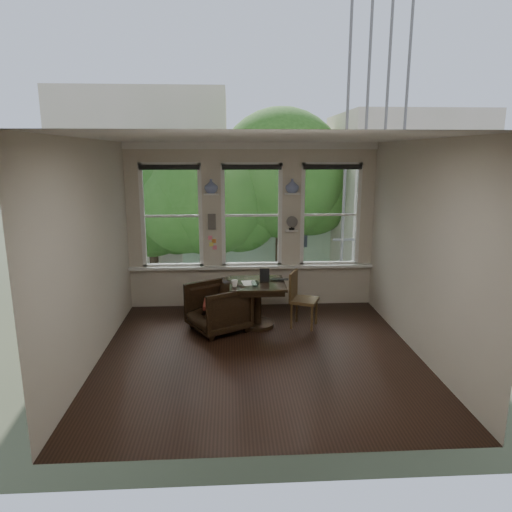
{
  "coord_description": "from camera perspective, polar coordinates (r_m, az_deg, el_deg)",
  "views": [
    {
      "loc": [
        -0.4,
        -6.04,
        2.81
      ],
      "look_at": [
        0.0,
        0.9,
        1.24
      ],
      "focal_mm": 32.0,
      "sensor_mm": 36.0,
      "label": 1
    }
  ],
  "objects": [
    {
      "name": "shelf_left",
      "position": [
        8.23,
        -5.61,
        7.72
      ],
      "size": [
        0.26,
        0.16,
        0.03
      ],
      "primitive_type": "cube",
      "color": "white",
      "rests_on": "ground"
    },
    {
      "name": "window_right",
      "position": [
        8.57,
        9.22,
        5.12
      ],
      "size": [
        1.1,
        0.12,
        1.9
      ],
      "primitive_type": null,
      "color": "white",
      "rests_on": "ground"
    },
    {
      "name": "cushion_red",
      "position": [
        7.38,
        -4.81,
        -5.98
      ],
      "size": [
        0.45,
        0.45,
        0.06
      ],
      "primitive_type": "cube",
      "color": "maroon",
      "rests_on": "armchair_left"
    },
    {
      "name": "armchair_left",
      "position": [
        7.4,
        -4.81,
        -6.45
      ],
      "size": [
        1.15,
        1.14,
        0.77
      ],
      "primitive_type": "imported",
      "rotation": [
        0.0,
        0.0,
        -1.04
      ],
      "color": "black",
      "rests_on": "ground"
    },
    {
      "name": "sticky_notes",
      "position": [
        8.38,
        -5.48,
        1.94
      ],
      "size": [
        0.16,
        0.01,
        0.24
      ],
      "primitive_type": null,
      "color": "pink",
      "rests_on": "ground"
    },
    {
      "name": "ceiling",
      "position": [
        6.06,
        0.48,
        14.52
      ],
      "size": [
        4.5,
        4.5,
        0.0
      ],
      "primitive_type": "plane",
      "rotation": [
        3.14,
        0.0,
        0.0
      ],
      "color": "silver",
      "rests_on": "ground"
    },
    {
      "name": "ground",
      "position": [
        6.68,
        0.43,
        -12.16
      ],
      "size": [
        4.5,
        4.5,
        0.0
      ],
      "primitive_type": "plane",
      "color": "black",
      "rests_on": "ground"
    },
    {
      "name": "side_chair_right",
      "position": [
        7.56,
        6.06,
        -5.47
      ],
      "size": [
        0.55,
        0.55,
        0.92
      ],
      "primitive_type": null,
      "rotation": [
        0.0,
        0.0,
        1.17
      ],
      "color": "#402B17",
      "rests_on": "ground"
    },
    {
      "name": "window_center",
      "position": [
        8.38,
        -0.55,
        5.11
      ],
      "size": [
        1.1,
        0.12,
        1.9
      ],
      "primitive_type": null,
      "color": "white",
      "rests_on": "ground"
    },
    {
      "name": "window_left",
      "position": [
        8.43,
        -10.47,
        4.95
      ],
      "size": [
        1.1,
        0.12,
        1.9
      ],
      "primitive_type": null,
      "color": "white",
      "rests_on": "ground"
    },
    {
      "name": "wall_left",
      "position": [
        6.46,
        -19.9,
        0.25
      ],
      "size": [
        0.0,
        4.5,
        4.5
      ],
      "primitive_type": "plane",
      "rotation": [
        1.57,
        0.0,
        1.57
      ],
      "color": "beige",
      "rests_on": "ground"
    },
    {
      "name": "wall_front",
      "position": [
        4.03,
        2.54,
        -6.24
      ],
      "size": [
        4.5,
        0.0,
        4.5
      ],
      "primitive_type": "plane",
      "rotation": [
        -1.57,
        0.0,
        0.0
      ],
      "color": "beige",
      "rests_on": "ground"
    },
    {
      "name": "vase_left",
      "position": [
        8.22,
        -5.63,
        8.68
      ],
      "size": [
        0.24,
        0.24,
        0.25
      ],
      "primitive_type": "imported",
      "color": "white",
      "rests_on": "shelf_left"
    },
    {
      "name": "table",
      "position": [
        7.55,
        0.14,
        -6.08
      ],
      "size": [
        0.9,
        0.9,
        0.75
      ],
      "primitive_type": null,
      "color": "black",
      "rests_on": "ground"
    },
    {
      "name": "intercom",
      "position": [
        8.32,
        -5.53,
        4.3
      ],
      "size": [
        0.14,
        0.06,
        0.28
      ],
      "primitive_type": "cube",
      "color": "#59544F",
      "rests_on": "ground"
    },
    {
      "name": "vase_right",
      "position": [
        8.29,
        4.55,
        8.74
      ],
      "size": [
        0.24,
        0.24,
        0.25
      ],
      "primitive_type": "imported",
      "color": "white",
      "rests_on": "shelf_right"
    },
    {
      "name": "shelf_right",
      "position": [
        8.3,
        4.53,
        7.78
      ],
      "size": [
        0.26,
        0.16,
        0.03
      ],
      "primitive_type": "cube",
      "color": "white",
      "rests_on": "ground"
    },
    {
      "name": "drinking_glass",
      "position": [
        7.21,
        -0.1,
        -3.48
      ],
      "size": [
        0.12,
        0.12,
        0.1
      ],
      "primitive_type": "imported",
      "rotation": [
        0.0,
        0.0,
        -0.02
      ],
      "color": "white",
      "rests_on": "table"
    },
    {
      "name": "tablet",
      "position": [
        7.47,
        1.08,
        -2.4
      ],
      "size": [
        0.17,
        0.09,
        0.22
      ],
      "primitive_type": "cube",
      "rotation": [
        -0.26,
        0.0,
        -0.09
      ],
      "color": "black",
      "rests_on": "table"
    },
    {
      "name": "mug",
      "position": [
        7.22,
        -2.69,
        -3.45
      ],
      "size": [
        0.13,
        0.13,
        0.1
      ],
      "primitive_type": "imported",
      "rotation": [
        0.0,
        0.0,
        0.17
      ],
      "color": "white",
      "rests_on": "table"
    },
    {
      "name": "wall_back",
      "position": [
        8.41,
        -0.54,
        3.76
      ],
      "size": [
        4.5,
        0.0,
        4.5
      ],
      "primitive_type": "plane",
      "rotation": [
        1.57,
        0.0,
        0.0
      ],
      "color": "beige",
      "rests_on": "ground"
    },
    {
      "name": "desk_fan",
      "position": [
        8.35,
        4.48,
        3.87
      ],
      "size": [
        0.2,
        0.2,
        0.24
      ],
      "primitive_type": null,
      "color": "#59544F",
      "rests_on": "ground"
    },
    {
      "name": "papers",
      "position": [
        7.41,
        -0.86,
        -3.4
      ],
      "size": [
        0.26,
        0.33,
        0.0
      ],
      "primitive_type": "cube",
      "rotation": [
        0.0,
        0.0,
        0.15
      ],
      "color": "silver",
      "rests_on": "table"
    },
    {
      "name": "laptop",
      "position": [
        7.54,
        2.93,
        -3.06
      ],
      "size": [
        0.33,
        0.24,
        0.02
      ],
      "primitive_type": "imported",
      "rotation": [
        0.0,
        0.0,
        -0.18
      ],
      "color": "black",
      "rests_on": "table"
    },
    {
      "name": "wall_right",
      "position": [
        6.73,
        19.95,
        0.72
      ],
      "size": [
        0.0,
        4.5,
        4.5
      ],
      "primitive_type": "plane",
      "rotation": [
        1.57,
        0.0,
        -1.57
      ],
      "color": "beige",
      "rests_on": "ground"
    }
  ]
}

